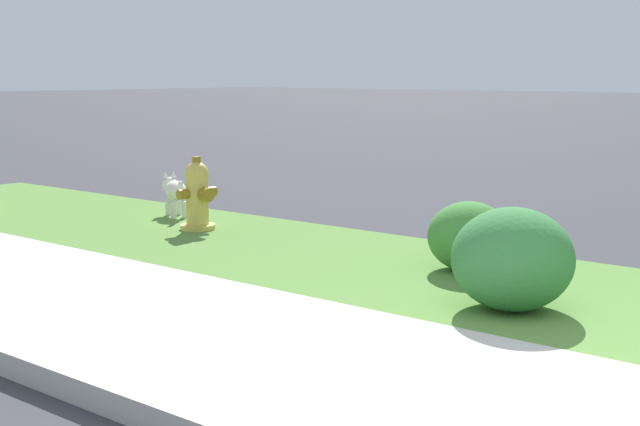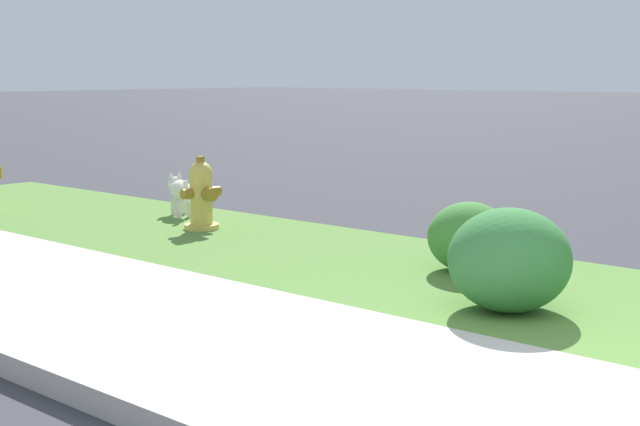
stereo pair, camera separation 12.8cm
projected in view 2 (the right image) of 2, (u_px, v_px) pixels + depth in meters
The scene contains 4 objects.
fire_hydrant_mid_block at pixel (201, 195), 7.95m from camera, with size 0.36×0.39×0.66m.
small_white_dog at pixel (180, 190), 8.72m from camera, with size 0.45×0.32×0.43m.
shrub_bush_mid_verge at pixel (469, 237), 6.27m from camera, with size 0.58×0.58×0.50m.
shrub_bush_near_lamp at pixel (509, 260), 5.22m from camera, with size 0.72×0.72×0.61m.
Camera 2 is at (1.25, -3.11, 1.39)m, focal length 50.00 mm.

